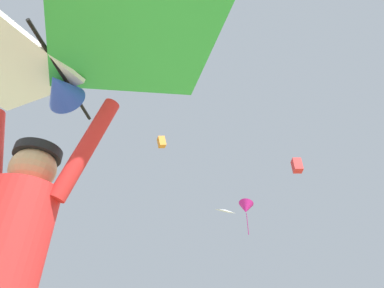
{
  "coord_description": "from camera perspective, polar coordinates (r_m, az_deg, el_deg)",
  "views": [
    {
      "loc": [
        1.48,
        -1.2,
        0.7
      ],
      "look_at": [
        0.26,
        2.43,
        3.34
      ],
      "focal_mm": 28.86,
      "sensor_mm": 36.0,
      "label": 1
    }
  ],
  "objects": [
    {
      "name": "distant_kite_red_low_right",
      "position": [
        26.59,
        18.83,
        -3.78
      ],
      "size": [
        0.88,
        0.95,
        1.17
      ],
      "color": "red"
    },
    {
      "name": "distant_kite_magenta_high_left",
      "position": [
        26.42,
        9.93,
        -11.55
      ],
      "size": [
        1.78,
        1.93,
        2.97
      ],
      "color": "#DB2393"
    },
    {
      "name": "distant_kite_orange_mid_left",
      "position": [
        33.23,
        -5.65,
        0.37
      ],
      "size": [
        1.19,
        1.17,
        1.29
      ],
      "color": "orange"
    },
    {
      "name": "distant_kite_red_mid_right",
      "position": [
        19.07,
        -8.64,
        18.47
      ],
      "size": [
        1.19,
        1.18,
        1.86
      ],
      "color": "red"
    },
    {
      "name": "held_stunt_kite",
      "position": [
        2.17,
        -23.38,
        14.32
      ],
      "size": [
        2.19,
        1.35,
        0.44
      ],
      "color": "black"
    },
    {
      "name": "distant_kite_white_low_left",
      "position": [
        15.56,
        6.16,
        -12.11
      ],
      "size": [
        0.92,
        0.89,
        0.5
      ],
      "color": "white"
    }
  ]
}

